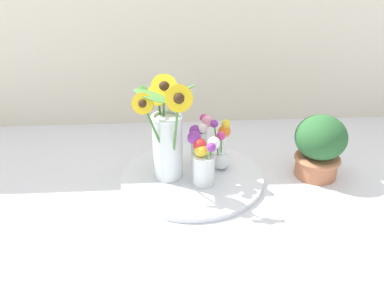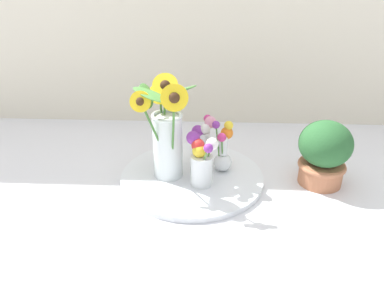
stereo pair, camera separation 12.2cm
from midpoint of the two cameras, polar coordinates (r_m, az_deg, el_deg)
ground_plane at (r=1.24m, az=1.28°, el=-6.80°), size 6.00×6.00×0.00m
serving_tray at (r=1.28m, az=2.74°, el=-5.10°), size 0.48×0.48×0.02m
mason_jar_sunflowers at (r=1.20m, az=-1.02°, el=1.33°), size 0.22×0.23×0.36m
vase_small_center at (r=1.18m, az=4.35°, el=-2.65°), size 0.10×0.09×0.18m
vase_bulb_right at (r=1.28m, az=7.54°, el=-0.94°), size 0.07×0.09×0.18m
vase_small_back at (r=1.31m, az=4.28°, el=0.53°), size 0.09×0.08×0.18m
potted_plant at (r=1.30m, az=22.05°, el=-1.26°), size 0.17×0.17×0.22m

